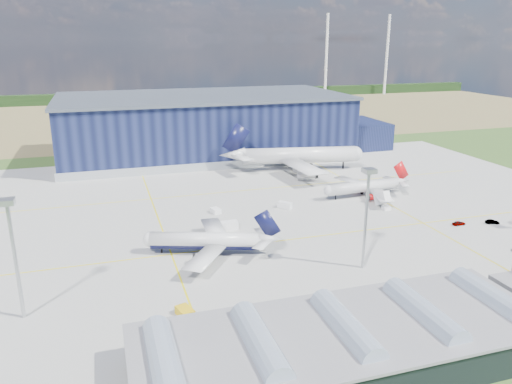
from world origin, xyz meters
The scene contains 19 objects.
ground centered at (0.00, 0.00, 0.00)m, with size 600.00×600.00×0.00m, color #2E4E1D.
apron centered at (0.00, 10.00, 0.03)m, with size 220.00×160.00×0.08m.
farmland centered at (0.00, 220.00, 0.00)m, with size 600.00×220.00×0.01m, color olive.
treeline centered at (0.00, 300.00, 4.00)m, with size 600.00×8.00×8.00m, color black.
hangar centered at (2.81, 94.80, 11.62)m, with size 145.00×62.00×26.10m.
glass_concourse centered at (-6.45, -60.00, 3.69)m, with size 78.00×23.00×8.60m.
light_mast_west centered at (-60.00, -30.00, 15.43)m, with size 2.60×2.60×23.00m.
light_mast_center centered at (10.00, -30.00, 15.43)m, with size 2.60×2.60×23.00m.
airliner_navy centered at (-22.12, -12.00, 5.48)m, with size 33.63×32.90×10.97m, color silver, non-canonical shape.
airliner_red centered at (36.16, 16.92, 5.22)m, with size 32.04×31.34×10.45m, color silver, non-canonical shape.
airliner_widebody centered at (29.36, 55.00, 9.18)m, with size 56.28×55.06×18.35m, color silver, non-canonical shape.
gse_tug_a centered at (-31.59, -38.42, 0.81)m, with size 2.37×3.88×1.62m, color gold.
gse_tug_b centered at (28.57, -46.00, 0.65)m, with size 2.00×3.01×1.30m, color gold.
gse_van_a centered at (-13.18, 1.55, 1.18)m, with size 2.36×5.41×2.36m, color white.
gse_cart_a centered at (-13.21, 15.75, 0.73)m, with size 2.25×3.38×1.46m, color white.
gse_van_b centered at (7.78, 13.56, 0.99)m, with size 1.97×4.30×1.97m, color white.
airstair centered at (36.43, 5.80, 1.76)m, with size 2.19×5.49×3.51m, color white.
car_a centered at (48.42, -14.33, 0.63)m, with size 1.50×3.73×1.27m, color #99999E.
car_b centered at (58.00, -16.22, 0.61)m, with size 1.29×3.70×1.22m, color #99999E.
Camera 1 is at (-43.56, -120.15, 49.23)m, focal length 35.00 mm.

